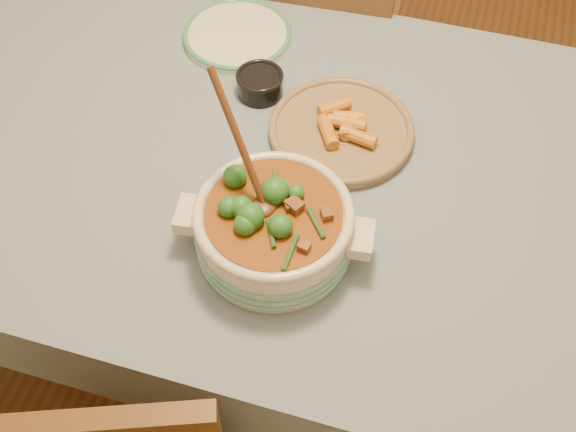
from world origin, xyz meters
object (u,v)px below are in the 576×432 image
object	(u,v)px
dining_table	(257,179)
fried_plate	(341,129)
condiment_bowl	(260,83)
stew_casserole	(274,226)
white_plate	(237,35)
chair_far	(314,39)

from	to	relation	value
dining_table	fried_plate	distance (m)	0.22
fried_plate	condiment_bowl	bearing A→B (deg)	160.02
stew_casserole	fried_plate	size ratio (longest dim) A/B	0.94
dining_table	condiment_bowl	xyz separation A→B (m)	(-0.04, 0.17, 0.12)
dining_table	condiment_bowl	bearing A→B (deg)	104.47
condiment_bowl	fried_plate	bearing A→B (deg)	-19.98
white_plate	fried_plate	distance (m)	0.40
stew_casserole	chair_far	bearing A→B (deg)	99.86
chair_far	white_plate	bearing A→B (deg)	65.67
dining_table	white_plate	bearing A→B (deg)	114.75
fried_plate	chair_far	distance (m)	0.63
chair_far	dining_table	bearing A→B (deg)	90.23
fried_plate	chair_far	xyz separation A→B (m)	(-0.20, 0.55, -0.24)
chair_far	condiment_bowl	bearing A→B (deg)	86.04
dining_table	stew_casserole	size ratio (longest dim) A/B	4.44
dining_table	fried_plate	bearing A→B (deg)	30.73
dining_table	stew_casserole	distance (m)	0.30
fried_plate	white_plate	bearing A→B (deg)	143.07
dining_table	condiment_bowl	world-z (taller)	condiment_bowl
dining_table	stew_casserole	world-z (taller)	stew_casserole
fried_plate	dining_table	bearing A→B (deg)	-149.27
condiment_bowl	fried_plate	xyz separation A→B (m)	(0.21, -0.08, -0.01)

